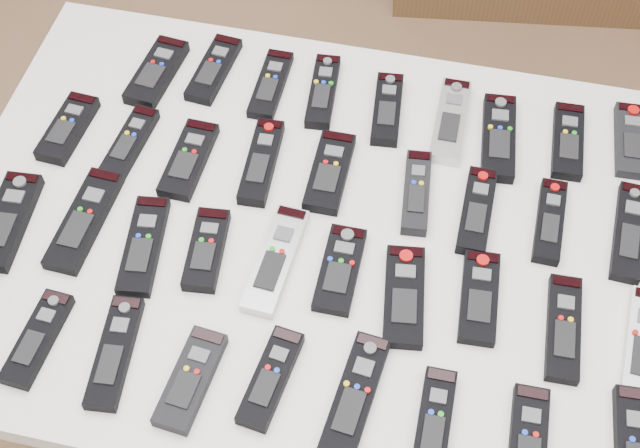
% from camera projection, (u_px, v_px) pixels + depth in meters
% --- Properties ---
extents(ground, '(4.00, 4.00, 0.00)m').
position_uv_depth(ground, '(328.00, 448.00, 2.07)').
color(ground, olive).
rests_on(ground, ground).
extents(table, '(1.25, 0.88, 0.78)m').
position_uv_depth(table, '(320.00, 250.00, 1.53)').
color(table, white).
rests_on(table, ground).
extents(remote_0, '(0.08, 0.17, 0.02)m').
position_uv_depth(remote_0, '(157.00, 72.00, 1.67)').
color(remote_0, black).
rests_on(remote_0, table).
extents(remote_1, '(0.07, 0.17, 0.02)m').
position_uv_depth(remote_1, '(214.00, 69.00, 1.68)').
color(remote_1, black).
rests_on(remote_1, table).
extents(remote_2, '(0.05, 0.17, 0.02)m').
position_uv_depth(remote_2, '(271.00, 85.00, 1.66)').
color(remote_2, black).
rests_on(remote_2, table).
extents(remote_3, '(0.06, 0.17, 0.02)m').
position_uv_depth(remote_3, '(323.00, 91.00, 1.65)').
color(remote_3, black).
rests_on(remote_3, table).
extents(remote_4, '(0.06, 0.17, 0.02)m').
position_uv_depth(remote_4, '(387.00, 109.00, 1.62)').
color(remote_4, black).
rests_on(remote_4, table).
extents(remote_5, '(0.05, 0.19, 0.02)m').
position_uv_depth(remote_5, '(450.00, 121.00, 1.60)').
color(remote_5, '#B7B7BC').
rests_on(remote_5, table).
extents(remote_6, '(0.07, 0.19, 0.02)m').
position_uv_depth(remote_6, '(499.00, 138.00, 1.58)').
color(remote_6, black).
rests_on(remote_6, table).
extents(remote_7, '(0.06, 0.17, 0.02)m').
position_uv_depth(remote_7, '(568.00, 141.00, 1.58)').
color(remote_7, black).
rests_on(remote_7, table).
extents(remote_8, '(0.07, 0.16, 0.02)m').
position_uv_depth(remote_8, '(632.00, 141.00, 1.58)').
color(remote_8, black).
rests_on(remote_8, table).
extents(remote_9, '(0.07, 0.16, 0.02)m').
position_uv_depth(remote_9, '(68.00, 128.00, 1.59)').
color(remote_9, black).
rests_on(remote_9, table).
extents(remote_10, '(0.06, 0.16, 0.02)m').
position_uv_depth(remote_10, '(130.00, 142.00, 1.57)').
color(remote_10, black).
rests_on(remote_10, table).
extents(remote_11, '(0.06, 0.17, 0.02)m').
position_uv_depth(remote_11, '(189.00, 159.00, 1.55)').
color(remote_11, black).
rests_on(remote_11, table).
extents(remote_12, '(0.06, 0.18, 0.02)m').
position_uv_depth(remote_12, '(261.00, 162.00, 1.55)').
color(remote_12, black).
rests_on(remote_12, table).
extents(remote_13, '(0.06, 0.17, 0.02)m').
position_uv_depth(remote_13, '(330.00, 172.00, 1.54)').
color(remote_13, black).
rests_on(remote_13, table).
extents(remote_14, '(0.06, 0.17, 0.02)m').
position_uv_depth(remote_14, '(416.00, 192.00, 1.51)').
color(remote_14, black).
rests_on(remote_14, table).
extents(remote_15, '(0.05, 0.17, 0.02)m').
position_uv_depth(remote_15, '(477.00, 211.00, 1.49)').
color(remote_15, black).
rests_on(remote_15, table).
extents(remote_16, '(0.05, 0.16, 0.02)m').
position_uv_depth(remote_16, '(550.00, 221.00, 1.48)').
color(remote_16, black).
rests_on(remote_16, table).
extents(remote_17, '(0.06, 0.20, 0.02)m').
position_uv_depth(remote_17, '(629.00, 232.00, 1.47)').
color(remote_17, black).
rests_on(remote_17, table).
extents(remote_18, '(0.08, 0.19, 0.02)m').
position_uv_depth(remote_18, '(8.00, 221.00, 1.47)').
color(remote_18, black).
rests_on(remote_18, table).
extents(remote_19, '(0.07, 0.21, 0.02)m').
position_uv_depth(remote_19, '(84.00, 220.00, 1.48)').
color(remote_19, black).
rests_on(remote_19, table).
extents(remote_20, '(0.08, 0.19, 0.02)m').
position_uv_depth(remote_20, '(144.00, 246.00, 1.45)').
color(remote_20, black).
rests_on(remote_20, table).
extents(remote_21, '(0.07, 0.16, 0.02)m').
position_uv_depth(remote_21, '(206.00, 250.00, 1.44)').
color(remote_21, black).
rests_on(remote_21, table).
extents(remote_22, '(0.07, 0.21, 0.02)m').
position_uv_depth(remote_22, '(276.00, 260.00, 1.43)').
color(remote_22, '#B7B7BC').
rests_on(remote_22, table).
extents(remote_23, '(0.06, 0.16, 0.02)m').
position_uv_depth(remote_23, '(340.00, 269.00, 1.42)').
color(remote_23, black).
rests_on(remote_23, table).
extents(remote_24, '(0.08, 0.18, 0.02)m').
position_uv_depth(remote_24, '(404.00, 296.00, 1.39)').
color(remote_24, black).
rests_on(remote_24, table).
extents(remote_25, '(0.07, 0.17, 0.02)m').
position_uv_depth(remote_25, '(479.00, 297.00, 1.39)').
color(remote_25, black).
rests_on(remote_25, table).
extents(remote_26, '(0.05, 0.18, 0.02)m').
position_uv_depth(remote_26, '(564.00, 328.00, 1.36)').
color(remote_26, black).
rests_on(remote_26, table).
extents(remote_29, '(0.06, 0.16, 0.02)m').
position_uv_depth(remote_29, '(38.00, 339.00, 1.35)').
color(remote_29, black).
rests_on(remote_29, table).
extents(remote_30, '(0.07, 0.19, 0.02)m').
position_uv_depth(remote_30, '(115.00, 352.00, 1.34)').
color(remote_30, black).
rests_on(remote_30, table).
extents(remote_31, '(0.07, 0.17, 0.02)m').
position_uv_depth(remote_31, '(191.00, 379.00, 1.31)').
color(remote_31, black).
rests_on(remote_31, table).
extents(remote_32, '(0.07, 0.17, 0.02)m').
position_uv_depth(remote_32, '(271.00, 378.00, 1.31)').
color(remote_32, black).
rests_on(remote_32, table).
extents(remote_33, '(0.07, 0.21, 0.02)m').
position_uv_depth(remote_33, '(355.00, 397.00, 1.30)').
color(remote_33, black).
rests_on(remote_33, table).
extents(remote_34, '(0.05, 0.16, 0.02)m').
position_uv_depth(remote_34, '(434.00, 423.00, 1.27)').
color(remote_34, black).
rests_on(remote_34, table).
extents(remote_35, '(0.05, 0.17, 0.02)m').
position_uv_depth(remote_35, '(528.00, 443.00, 1.26)').
color(remote_35, black).
rests_on(remote_35, table).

